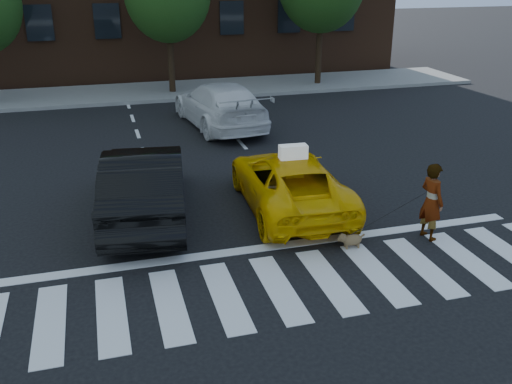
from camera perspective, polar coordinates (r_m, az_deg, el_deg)
The scene contains 10 objects.
ground at distance 10.64m, azimuth 2.28°, elevation -9.60°, with size 120.00×120.00×0.00m, color black.
crosswalk at distance 10.64m, azimuth 2.29°, elevation -9.57°, with size 13.00×2.40×0.01m, color silver.
stop_line at distance 11.97m, azimuth -0.10°, elevation -5.72°, with size 12.00×0.30×0.01m, color silver.
sidewalk_far at distance 26.82m, azimuth -9.54°, elevation 9.90°, with size 30.00×4.00×0.15m, color slate.
taxi at distance 13.73m, azimuth 3.38°, elevation 1.01°, with size 2.20×4.77×1.33m, color #ECB204.
black_sedan at distance 13.42m, azimuth -11.10°, elevation 0.89°, with size 1.76×5.05×1.66m, color black.
white_suv at distance 20.81m, azimuth -3.64°, elevation 8.71°, with size 2.23×5.49×1.59m, color silver.
woman at distance 12.66m, azimuth 17.14°, elevation -0.91°, with size 0.62×0.41×1.70m, color #999999.
dog at distance 12.08m, azimuth 9.39°, elevation -4.71°, with size 0.61×0.26×0.35m.
taxi_sign at distance 13.27m, azimuth 3.74°, elevation 4.03°, with size 0.65×0.28×0.32m, color white.
Camera 1 is at (-2.88, -8.59, 5.58)m, focal length 40.00 mm.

